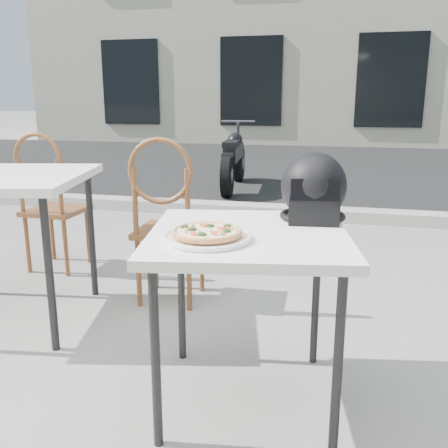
% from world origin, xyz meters
% --- Properties ---
extents(ground, '(80.00, 80.00, 0.00)m').
position_xyz_m(ground, '(0.00, 0.00, 0.00)').
color(ground, gray).
rests_on(ground, ground).
extents(street_asphalt, '(30.00, 8.00, 0.00)m').
position_xyz_m(street_asphalt, '(0.00, 7.00, 0.00)').
color(street_asphalt, black).
rests_on(street_asphalt, ground).
extents(curb, '(30.00, 0.25, 0.12)m').
position_xyz_m(curb, '(0.00, 3.00, 0.06)').
color(curb, '#A09F96').
rests_on(curb, ground).
extents(building_across, '(16.00, 6.06, 7.00)m').
position_xyz_m(building_across, '(-0.00, 13.99, 3.50)').
color(building_across, beige).
rests_on(building_across, ground).
extents(cafe_table_main, '(0.86, 0.86, 0.71)m').
position_xyz_m(cafe_table_main, '(0.38, -0.22, 0.64)').
color(cafe_table_main, white).
rests_on(cafe_table_main, ground).
extents(plate, '(0.33, 0.33, 0.02)m').
position_xyz_m(plate, '(0.26, -0.37, 0.72)').
color(plate, white).
rests_on(plate, cafe_table_main).
extents(pizza, '(0.33, 0.33, 0.03)m').
position_xyz_m(pizza, '(0.26, -0.37, 0.74)').
color(pizza, '#E49753').
rests_on(pizza, plate).
extents(helmet, '(0.30, 0.31, 0.28)m').
position_xyz_m(helmet, '(0.60, 0.03, 0.83)').
color(helmet, black).
rests_on(helmet, cafe_table_main).
extents(cafe_chair_main, '(0.40, 0.40, 1.00)m').
position_xyz_m(cafe_chair_main, '(-0.26, 0.64, 0.56)').
color(cafe_chair_main, brown).
rests_on(cafe_chair_main, ground).
extents(cafe_table_side, '(1.02, 1.02, 0.82)m').
position_xyz_m(cafe_table_side, '(-1.03, 0.23, 0.74)').
color(cafe_table_side, white).
rests_on(cafe_table_side, ground).
extents(cafe_chair_side, '(0.38, 0.38, 0.99)m').
position_xyz_m(cafe_chair_side, '(-1.25, 1.00, 0.55)').
color(cafe_chair_side, brown).
rests_on(cafe_chair_side, ground).
extents(motorcycle, '(0.47, 1.80, 0.89)m').
position_xyz_m(motorcycle, '(-0.72, 4.54, 0.39)').
color(motorcycle, black).
rests_on(motorcycle, street_asphalt).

